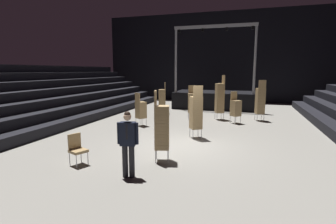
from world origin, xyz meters
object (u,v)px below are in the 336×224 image
(chair_stack_rear_left, at_px, (196,112))
(chair_stack_rear_centre, at_px, (260,101))
(chair_stack_front_right, at_px, (220,98))
(loose_chair_near_man, at_px, (77,148))
(stage_riser, at_px, (215,99))
(chair_stack_mid_left, at_px, (141,109))
(chair_stack_rear_right, at_px, (162,98))
(man_with_tie, at_px, (128,140))
(chair_stack_mid_right, at_px, (236,108))
(chair_stack_mid_centre, at_px, (162,127))
(chair_stack_front_left, at_px, (192,102))

(chair_stack_rear_left, distance_m, chair_stack_rear_centre, 5.58)
(chair_stack_front_right, relative_size, loose_chair_near_man, 2.71)
(stage_riser, distance_m, chair_stack_rear_centre, 5.46)
(chair_stack_rear_left, bearing_deg, chair_stack_mid_left, 120.57)
(chair_stack_rear_right, distance_m, loose_chair_near_man, 9.99)
(chair_stack_front_right, height_order, chair_stack_rear_centre, chair_stack_front_right)
(man_with_tie, relative_size, chair_stack_rear_centre, 0.77)
(chair_stack_mid_right, relative_size, loose_chair_near_man, 1.81)
(chair_stack_mid_right, height_order, chair_stack_rear_centre, chair_stack_rear_centre)
(chair_stack_rear_right, height_order, loose_chair_near_man, chair_stack_rear_right)
(chair_stack_mid_centre, bearing_deg, chair_stack_rear_right, -177.11)
(man_with_tie, xyz_separation_m, chair_stack_mid_centre, (0.45, 1.45, 0.10))
(chair_stack_rear_centre, height_order, loose_chair_near_man, chair_stack_rear_centre)
(chair_stack_rear_right, bearing_deg, chair_stack_front_right, -123.16)
(chair_stack_front_right, xyz_separation_m, loose_chair_near_man, (-3.28, -8.72, -0.75))
(chair_stack_rear_centre, bearing_deg, loose_chair_near_man, -139.75)
(chair_stack_rear_left, relative_size, loose_chair_near_man, 2.35)
(chair_stack_front_left, relative_size, chair_stack_rear_right, 0.96)
(stage_riser, height_order, chair_stack_front_right, stage_riser)
(chair_stack_mid_centre, xyz_separation_m, chair_stack_rear_centre, (3.16, 8.00, 0.04))
(chair_stack_front_left, bearing_deg, man_with_tie, 77.32)
(chair_stack_front_left, distance_m, chair_stack_mid_right, 2.58)
(man_with_tie, xyz_separation_m, chair_stack_rear_centre, (3.61, 9.45, 0.14))
(stage_riser, height_order, chair_stack_mid_left, stage_riser)
(chair_stack_mid_right, bearing_deg, chair_stack_front_right, -84.46)
(man_with_tie, distance_m, chair_stack_front_left, 8.83)
(chair_stack_mid_centre, relative_size, chair_stack_rear_left, 1.00)
(chair_stack_rear_left, distance_m, loose_chair_near_man, 5.06)
(chair_stack_front_right, height_order, chair_stack_mid_centre, chair_stack_front_right)
(chair_stack_front_right, relative_size, chair_stack_mid_left, 1.50)
(chair_stack_mid_right, bearing_deg, loose_chair_near_man, 19.18)
(stage_riser, xyz_separation_m, chair_stack_rear_left, (0.36, -9.37, 0.41))
(chair_stack_front_left, xyz_separation_m, loose_chair_near_man, (-1.71, -8.43, -0.45))
(chair_stack_rear_right, bearing_deg, chair_stack_mid_left, 167.66)
(chair_stack_mid_left, bearing_deg, chair_stack_front_right, 72.13)
(chair_stack_front_left, bearing_deg, chair_stack_rear_right, -47.05)
(chair_stack_rear_right, relative_size, chair_stack_rear_centre, 0.89)
(chair_stack_front_right, distance_m, loose_chair_near_man, 9.35)
(stage_riser, xyz_separation_m, chair_stack_front_left, (-0.72, -5.11, 0.29))
(chair_stack_rear_left, bearing_deg, loose_chair_near_man, -156.58)
(chair_stack_mid_right, bearing_deg, chair_stack_rear_right, -65.86)
(chair_stack_front_left, relative_size, chair_stack_front_right, 0.77)
(chair_stack_rear_right, xyz_separation_m, chair_stack_rear_centre, (6.12, -0.90, 0.13))
(man_with_tie, distance_m, chair_stack_front_right, 9.23)
(loose_chair_near_man, bearing_deg, chair_stack_front_left, -168.17)
(chair_stack_rear_left, bearing_deg, chair_stack_rear_right, 87.73)
(stage_riser, distance_m, chair_stack_front_right, 4.93)
(man_with_tie, bearing_deg, chair_stack_rear_right, -88.75)
(chair_stack_mid_left, bearing_deg, chair_stack_rear_left, 6.61)
(chair_stack_rear_left, bearing_deg, man_with_tie, -134.04)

